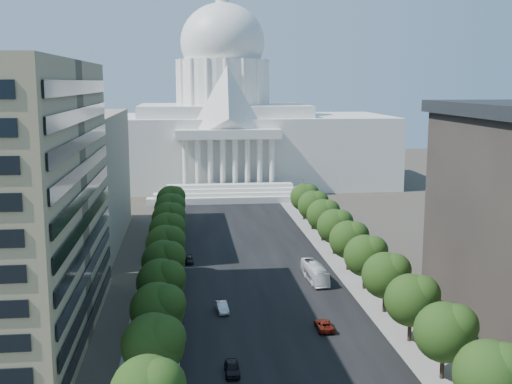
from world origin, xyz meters
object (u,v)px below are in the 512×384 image
object	(u,v)px
car_dark_a	(232,368)
car_silver	(222,307)
car_dark_b	(189,260)
city_bus	(315,272)
car_red	(324,325)

from	to	relation	value
car_dark_a	car_silver	xyz separation A→B (m)	(0.01, 22.74, -0.02)
car_silver	car_dark_b	bearing A→B (deg)	93.65
car_dark_a	city_bus	bearing A→B (deg)	64.42
car_red	car_dark_b	size ratio (longest dim) A/B	1.20
car_dark_a	car_silver	size ratio (longest dim) A/B	0.99
car_silver	city_bus	bearing A→B (deg)	32.51
car_silver	city_bus	distance (m)	23.58
car_silver	city_bus	world-z (taller)	city_bus
car_dark_a	car_red	size ratio (longest dim) A/B	0.91
car_dark_b	city_bus	size ratio (longest dim) A/B	0.37
car_silver	car_dark_b	world-z (taller)	car_silver
car_red	car_dark_b	world-z (taller)	car_red
car_dark_b	city_bus	distance (m)	27.78
car_dark_a	car_red	world-z (taller)	car_dark_a
car_red	city_bus	world-z (taller)	city_bus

